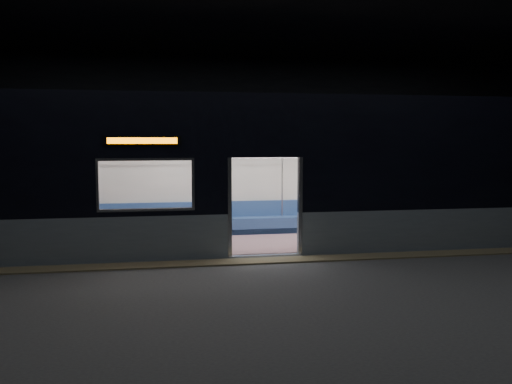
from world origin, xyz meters
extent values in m
cube|color=#47494C|center=(0.00, 0.00, -0.01)|extent=(24.00, 14.00, 0.01)
cube|color=black|center=(0.00, 6.98, 2.50)|extent=(24.00, 0.04, 5.00)
cube|color=#8C7F59|center=(0.00, 0.55, 0.01)|extent=(22.80, 0.50, 0.03)
cube|color=#85939F|center=(-4.85, 1.06, 0.45)|extent=(8.30, 0.12, 0.90)
cube|color=#85939F|center=(4.85, 1.06, 0.45)|extent=(8.30, 0.12, 0.90)
cube|color=black|center=(-4.85, 1.06, 2.05)|extent=(8.30, 0.12, 2.30)
cube|color=black|center=(4.85, 1.06, 2.05)|extent=(8.30, 0.12, 2.30)
cube|color=black|center=(0.00, 1.06, 2.62)|extent=(1.40, 0.12, 1.15)
cube|color=#B7BABC|center=(-0.74, 1.06, 1.02)|extent=(0.08, 0.14, 2.05)
cube|color=#B7BABC|center=(0.74, 1.06, 1.02)|extent=(0.08, 0.14, 2.05)
cube|color=black|center=(-2.45, 0.98, 2.39)|extent=(1.50, 0.04, 0.18)
cube|color=orange|center=(-2.45, 0.97, 2.39)|extent=(1.34, 0.03, 0.12)
cube|color=silver|center=(0.00, 3.94, 1.60)|extent=(18.00, 0.12, 3.20)
cube|color=black|center=(0.00, 2.50, 3.28)|extent=(18.00, 3.00, 0.15)
cube|color=#84606B|center=(0.00, 2.50, 0.02)|extent=(17.76, 2.76, 0.04)
cube|color=silver|center=(0.00, 2.50, 2.35)|extent=(17.76, 2.76, 0.10)
cube|color=#2F4E88|center=(0.00, 3.62, 0.24)|extent=(11.00, 0.48, 0.41)
cube|color=#2F4E88|center=(0.00, 3.81, 0.65)|extent=(11.00, 0.10, 0.40)
cube|color=gray|center=(-3.30, 1.41, 0.24)|extent=(4.40, 0.48, 0.41)
cube|color=gray|center=(3.30, 1.41, 0.24)|extent=(4.40, 0.48, 0.41)
cylinder|color=silver|center=(-0.95, 1.37, 1.17)|extent=(0.04, 0.04, 2.26)
cylinder|color=silver|center=(-0.95, 3.63, 1.17)|extent=(0.04, 0.04, 2.26)
cylinder|color=silver|center=(0.95, 1.37, 1.17)|extent=(0.04, 0.04, 2.26)
cylinder|color=silver|center=(0.95, 3.63, 1.17)|extent=(0.04, 0.04, 2.26)
cylinder|color=silver|center=(0.00, 3.58, 1.95)|extent=(11.00, 0.03, 0.03)
cube|color=black|center=(4.66, 3.41, 0.52)|extent=(0.15, 0.42, 0.14)
cube|color=black|center=(4.85, 3.41, 0.52)|extent=(0.15, 0.42, 0.14)
cylinder|color=black|center=(4.66, 3.22, 0.26)|extent=(0.10, 0.10, 0.43)
cylinder|color=black|center=(4.85, 3.22, 0.26)|extent=(0.10, 0.10, 0.43)
cube|color=#D86B91|center=(4.75, 3.59, 0.54)|extent=(0.36, 0.20, 0.18)
cylinder|color=#D86B91|center=(4.75, 3.62, 0.85)|extent=(0.35, 0.35, 0.47)
sphere|color=tan|center=(4.75, 3.60, 1.19)|extent=(0.19, 0.19, 0.19)
sphere|color=black|center=(4.75, 3.63, 1.22)|extent=(0.20, 0.20, 0.20)
cube|color=black|center=(4.74, 3.35, 0.65)|extent=(0.29, 0.27, 0.12)
cube|color=white|center=(2.85, 3.85, 1.45)|extent=(0.93, 0.03, 0.60)
camera|label=1|loc=(-2.14, -9.81, 2.40)|focal=38.00mm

